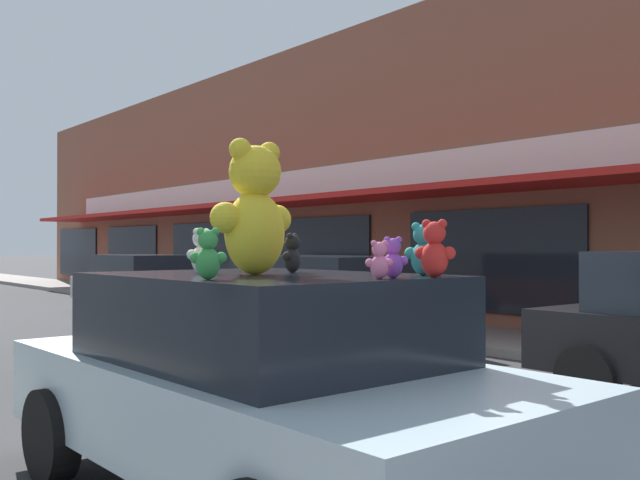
% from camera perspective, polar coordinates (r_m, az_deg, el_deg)
% --- Properties ---
extents(ground_plane, '(260.00, 260.00, 0.00)m').
position_cam_1_polar(ground_plane, '(7.02, 9.28, -14.33)').
color(ground_plane, '#333335').
extents(storefront_row, '(17.39, 38.11, 6.92)m').
position_cam_1_polar(storefront_row, '(23.75, 14.49, 3.83)').
color(storefront_row, brown).
rests_on(storefront_row, ground_plane).
extents(plush_art_car, '(2.17, 4.18, 1.49)m').
position_cam_1_polar(plush_art_car, '(4.82, -4.41, -11.14)').
color(plush_art_car, '#ADC6D1').
rests_on(plush_art_car, ground_plane).
extents(teddy_bear_giant, '(0.66, 0.42, 0.88)m').
position_cam_1_polar(teddy_bear_giant, '(4.68, -5.28, 2.41)').
color(teddy_bear_giant, yellow).
rests_on(teddy_bear_giant, plush_art_car).
extents(teddy_bear_red, '(0.20, 0.26, 0.35)m').
position_cam_1_polar(teddy_bear_red, '(4.32, 9.15, -0.74)').
color(teddy_bear_red, red).
rests_on(teddy_bear_red, plush_art_car).
extents(teddy_bear_pink, '(0.16, 0.14, 0.22)m').
position_cam_1_polar(teddy_bear_pink, '(4.05, 4.77, -1.63)').
color(teddy_bear_pink, pink).
rests_on(teddy_bear_pink, plush_art_car).
extents(teddy_bear_green, '(0.20, 0.19, 0.29)m').
position_cam_1_polar(teddy_bear_green, '(4.04, -8.94, -1.15)').
color(teddy_bear_green, green).
rests_on(teddy_bear_green, plush_art_car).
extents(teddy_bear_white, '(0.23, 0.16, 0.31)m').
position_cam_1_polar(teddy_bear_white, '(4.92, -9.48, -0.92)').
color(teddy_bear_white, white).
rests_on(teddy_bear_white, plush_art_car).
extents(teddy_bear_purple, '(0.16, 0.17, 0.24)m').
position_cam_1_polar(teddy_bear_purple, '(4.17, 5.86, -1.45)').
color(teddy_bear_purple, purple).
rests_on(teddy_bear_purple, plush_art_car).
extents(teddy_bear_teal, '(0.22, 0.24, 0.34)m').
position_cam_1_polar(teddy_bear_teal, '(4.59, 8.28, -0.78)').
color(teddy_bear_teal, teal).
rests_on(teddy_bear_teal, plush_art_car).
extents(teddy_bear_black, '(0.21, 0.16, 0.28)m').
position_cam_1_polar(teddy_bear_black, '(5.01, -2.24, -1.09)').
color(teddy_bear_black, black).
rests_on(teddy_bear_black, plush_art_car).
extents(parked_car_far_center, '(2.22, 4.25, 1.51)m').
position_cam_1_polar(parked_car_far_center, '(12.12, 0.19, -4.51)').
color(parked_car_far_center, maroon).
rests_on(parked_car_far_center, ground_plane).
extents(parked_car_far_right, '(2.09, 4.64, 1.46)m').
position_cam_1_polar(parked_car_far_right, '(18.05, -13.98, -3.32)').
color(parked_car_far_right, '#B7B7BC').
rests_on(parked_car_far_right, ground_plane).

